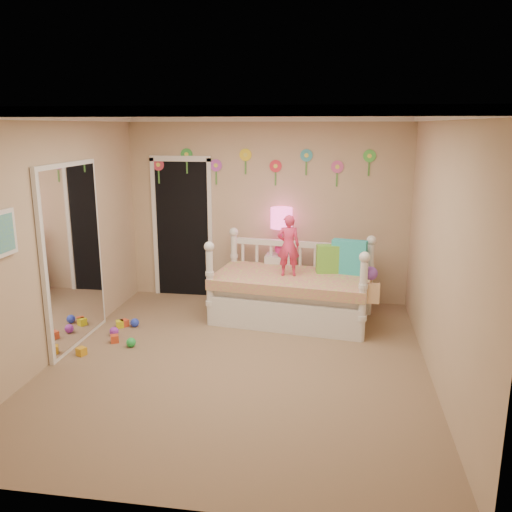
% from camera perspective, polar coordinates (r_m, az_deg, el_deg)
% --- Properties ---
extents(floor, '(4.00, 4.50, 0.01)m').
position_cam_1_polar(floor, '(5.82, -1.91, -11.47)').
color(floor, '#7F684C').
rests_on(floor, ground).
extents(ceiling, '(4.00, 4.50, 0.01)m').
position_cam_1_polar(ceiling, '(5.26, -2.15, 15.04)').
color(ceiling, white).
rests_on(ceiling, floor).
extents(back_wall, '(4.00, 0.01, 2.60)m').
position_cam_1_polar(back_wall, '(7.58, 1.17, 4.84)').
color(back_wall, tan).
rests_on(back_wall, floor).
extents(left_wall, '(0.01, 4.50, 2.60)m').
position_cam_1_polar(left_wall, '(6.09, -20.86, 1.67)').
color(left_wall, tan).
rests_on(left_wall, floor).
extents(right_wall, '(0.01, 4.50, 2.60)m').
position_cam_1_polar(right_wall, '(5.40, 19.32, 0.32)').
color(right_wall, tan).
rests_on(right_wall, floor).
extents(crown_molding, '(4.00, 4.50, 0.06)m').
position_cam_1_polar(crown_molding, '(5.26, -2.15, 14.71)').
color(crown_molding, white).
rests_on(crown_molding, ceiling).
extents(daybed, '(2.15, 1.35, 1.10)m').
position_cam_1_polar(daybed, '(6.89, 3.88, -2.53)').
color(daybed, white).
rests_on(daybed, floor).
extents(pillow_turquoise, '(0.47, 0.25, 0.44)m').
position_cam_1_polar(pillow_turquoise, '(6.98, 10.00, -0.10)').
color(pillow_turquoise, '#24A2B4').
rests_on(pillow_turquoise, daybed).
extents(pillow_lime, '(0.41, 0.20, 0.37)m').
position_cam_1_polar(pillow_lime, '(6.99, 8.11, -0.32)').
color(pillow_lime, '#70C43B').
rests_on(pillow_lime, daybed).
extents(child, '(0.31, 0.22, 0.79)m').
position_cam_1_polar(child, '(6.75, 3.51, 1.14)').
color(child, '#F33768').
rests_on(child, daybed).
extents(nightstand, '(0.43, 0.33, 0.71)m').
position_cam_1_polar(nightstand, '(7.58, 2.68, -2.48)').
color(nightstand, white).
rests_on(nightstand, floor).
extents(table_lamp, '(0.30, 0.30, 0.67)m').
position_cam_1_polar(table_lamp, '(7.40, 2.75, 3.47)').
color(table_lamp, '#F12085').
rests_on(table_lamp, nightstand).
extents(closet_doorway, '(0.90, 0.04, 2.07)m').
position_cam_1_polar(closet_doorway, '(7.87, -7.93, 3.09)').
color(closet_doorway, black).
rests_on(closet_doorway, back_wall).
extents(flower_decals, '(3.40, 0.02, 0.50)m').
position_cam_1_polar(flower_decals, '(7.50, 0.49, 9.67)').
color(flower_decals, '#B2668C').
rests_on(flower_decals, back_wall).
extents(mirror_closet, '(0.07, 1.30, 2.10)m').
position_cam_1_polar(mirror_closet, '(6.38, -19.05, 0.04)').
color(mirror_closet, white).
rests_on(mirror_closet, left_wall).
extents(wall_picture, '(0.05, 0.34, 0.42)m').
position_cam_1_polar(wall_picture, '(5.28, -25.55, 2.22)').
color(wall_picture, white).
rests_on(wall_picture, left_wall).
extents(hanging_bag, '(0.20, 0.16, 0.36)m').
position_cam_1_polar(hanging_bag, '(6.33, 12.18, -3.19)').
color(hanging_bag, beige).
rests_on(hanging_bag, daybed).
extents(toy_scatter, '(1.05, 1.44, 0.11)m').
position_cam_1_polar(toy_scatter, '(6.62, -15.60, -8.27)').
color(toy_scatter, '#996666').
rests_on(toy_scatter, floor).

